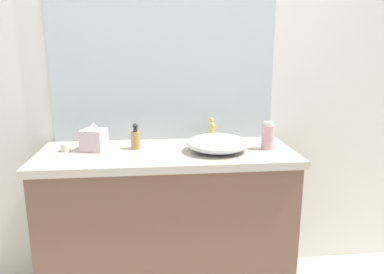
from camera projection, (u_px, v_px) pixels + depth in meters
name	position (u px, v px, depth m)	size (l,w,h in m)	color
bathroom_wall_rear	(181.00, 75.00, 2.26)	(6.00, 0.06, 2.60)	silver
vanity_counter	(168.00, 225.00, 2.13)	(1.41, 0.57, 0.90)	brown
wall_mirror_panel	(163.00, 40.00, 2.16)	(1.34, 0.01, 1.20)	#B2BCC6
sink_basin	(217.00, 143.00, 2.00)	(0.34, 0.33, 0.09)	silver
faucet	(212.00, 129.00, 2.17)	(0.03, 0.13, 0.15)	gold
soap_dispenser	(136.00, 138.00, 2.06)	(0.05, 0.05, 0.15)	#A88446
lotion_bottle	(268.00, 136.00, 2.05)	(0.07, 0.07, 0.16)	#D19A9B
tissue_box	(94.00, 138.00, 2.02)	(0.15, 0.15, 0.16)	beige
candle_jar	(66.00, 148.00, 2.01)	(0.05, 0.05, 0.04)	silver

